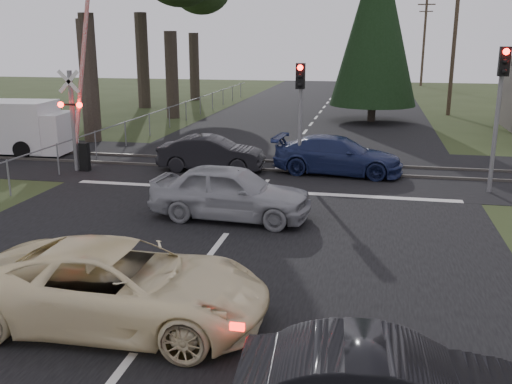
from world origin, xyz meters
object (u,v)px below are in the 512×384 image
(utility_pole_mid, at_px, (454,42))
(white_van, at_px, (5,127))
(silver_car, at_px, (231,192))
(blue_sedan, at_px, (338,155))
(crossing_signal, at_px, (78,118))
(traffic_signal_center, at_px, (300,100))
(utility_pole_far, at_px, (424,41))
(dark_car_far, at_px, (211,154))
(cream_coupe, at_px, (119,286))
(traffic_signal_right, at_px, (502,92))

(utility_pole_mid, height_order, white_van, utility_pole_mid)
(silver_car, xyz_separation_m, blue_sedan, (2.58, 6.20, -0.07))
(crossing_signal, height_order, silver_car, crossing_signal)
(crossing_signal, relative_size, utility_pole_mid, 0.77)
(traffic_signal_center, relative_size, silver_car, 0.91)
(utility_pole_far, relative_size, white_van, 1.48)
(crossing_signal, distance_m, white_van, 5.69)
(utility_pole_far, xyz_separation_m, dark_car_far, (-10.91, -44.14, -4.06))
(cream_coupe, distance_m, blue_sedan, 12.95)
(traffic_signal_right, distance_m, dark_car_far, 10.40)
(traffic_signal_right, relative_size, dark_car_far, 1.17)
(utility_pole_far, bearing_deg, traffic_signal_center, -99.60)
(utility_pole_mid, height_order, silver_car, utility_pole_mid)
(traffic_signal_right, height_order, blue_sedan, traffic_signal_right)
(dark_car_far, bearing_deg, blue_sedan, -87.63)
(crossing_signal, distance_m, dark_car_far, 5.17)
(utility_pole_far, height_order, dark_car_far, utility_pole_far)
(traffic_signal_right, bearing_deg, silver_car, -150.55)
(cream_coupe, height_order, dark_car_far, cream_coupe)
(traffic_signal_center, relative_size, cream_coupe, 0.77)
(utility_pole_mid, bearing_deg, white_van, -139.67)
(utility_pole_mid, bearing_deg, traffic_signal_right, -92.66)
(silver_car, height_order, dark_car_far, silver_car)
(cream_coupe, bearing_deg, white_van, 38.96)
(traffic_signal_center, distance_m, silver_car, 6.06)
(utility_pole_far, xyz_separation_m, cream_coupe, (-9.12, -56.29, -3.99))
(cream_coupe, bearing_deg, dark_car_far, 6.94)
(crossing_signal, xyz_separation_m, dark_car_far, (4.86, 1.08, -1.39))
(traffic_signal_right, distance_m, utility_pole_mid, 20.60)
(crossing_signal, distance_m, utility_pole_mid, 25.78)
(crossing_signal, height_order, white_van, crossing_signal)
(silver_car, bearing_deg, crossing_signal, 60.22)
(traffic_signal_center, height_order, silver_car, traffic_signal_center)
(traffic_signal_center, relative_size, utility_pole_mid, 0.46)
(traffic_signal_right, bearing_deg, utility_pole_far, 88.80)
(traffic_signal_center, relative_size, blue_sedan, 0.85)
(crossing_signal, xyz_separation_m, silver_car, (7.07, -4.69, -1.29))
(crossing_signal, height_order, traffic_signal_center, crossing_signal)
(utility_pole_far, bearing_deg, blue_sedan, -97.97)
(cream_coupe, bearing_deg, blue_sedan, -14.84)
(traffic_signal_right, height_order, dark_car_far, traffic_signal_right)
(utility_pole_mid, distance_m, utility_pole_far, 25.00)
(silver_car, bearing_deg, traffic_signal_center, -8.40)
(traffic_signal_center, distance_m, dark_car_far, 4.03)
(crossing_signal, bearing_deg, cream_coupe, -59.01)
(utility_pole_mid, relative_size, cream_coupe, 1.70)
(traffic_signal_right, bearing_deg, dark_car_far, 172.06)
(traffic_signal_center, bearing_deg, utility_pole_mid, 68.79)
(traffic_signal_center, xyz_separation_m, utility_pole_far, (7.50, 44.32, 1.92))
(utility_pole_mid, height_order, cream_coupe, utility_pole_mid)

